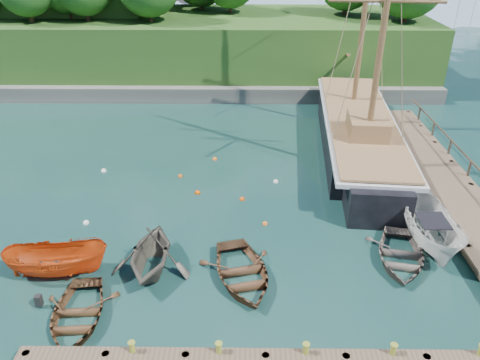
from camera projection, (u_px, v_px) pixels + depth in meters
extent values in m
plane|color=#12332E|center=(247.00, 270.00, 20.94)|extent=(160.00, 160.00, 0.00)
cube|color=brown|center=(448.00, 185.00, 26.71)|extent=(3.20, 24.00, 0.12)
cube|color=black|center=(447.00, 187.00, 26.78)|extent=(3.20, 24.00, 0.20)
cylinder|color=black|center=(375.00, 118.00, 37.21)|extent=(0.28, 0.28, 1.10)
cylinder|color=black|center=(407.00, 118.00, 37.19)|extent=(0.28, 0.28, 1.10)
imported|color=#54361F|center=(78.00, 321.00, 18.27)|extent=(3.31, 4.38, 0.86)
imported|color=#585247|center=(152.00, 269.00, 20.99)|extent=(3.68, 4.22, 2.17)
imported|color=#523521|center=(242.00, 279.00, 20.41)|extent=(4.36, 5.29, 0.95)
imported|color=#5D544C|center=(399.00, 261.00, 21.52)|extent=(3.91, 4.85, 0.89)
imported|color=#CD4611|center=(60.00, 275.00, 20.69)|extent=(4.62, 1.97, 1.75)
imported|color=silver|center=(427.00, 245.00, 22.58)|extent=(2.11, 5.52, 2.13)
cube|color=black|center=(357.00, 141.00, 31.82)|extent=(5.71, 14.24, 2.89)
cube|color=black|center=(344.00, 98.00, 39.61)|extent=(2.86, 4.57, 2.60)
cube|color=black|center=(375.00, 201.00, 24.89)|extent=(3.46, 3.84, 2.74)
cube|color=silver|center=(360.00, 121.00, 31.13)|extent=(6.15, 18.60, 0.25)
cube|color=brown|center=(360.00, 117.00, 31.01)|extent=(5.70, 18.17, 0.12)
cube|color=brown|center=(367.00, 126.00, 28.13)|extent=(2.51, 3.19, 1.20)
cylinder|color=brown|center=(344.00, 54.00, 41.28)|extent=(0.84, 6.89, 1.69)
cylinder|color=brown|center=(385.00, 16.00, 24.50)|extent=(0.36, 0.36, 14.12)
sphere|color=white|center=(86.00, 223.00, 24.22)|extent=(0.33, 0.33, 0.33)
sphere|color=#DF4D00|center=(198.00, 193.00, 26.93)|extent=(0.34, 0.34, 0.34)
sphere|color=#EA520A|center=(242.00, 200.00, 26.30)|extent=(0.31, 0.31, 0.31)
sphere|color=white|center=(276.00, 182.00, 28.09)|extent=(0.32, 0.32, 0.32)
sphere|color=#EA5C0F|center=(180.00, 177.00, 28.71)|extent=(0.29, 0.29, 0.29)
sphere|color=orange|center=(215.00, 160.00, 30.79)|extent=(0.32, 0.32, 0.32)
sphere|color=white|center=(104.00, 171.00, 29.31)|extent=(0.34, 0.34, 0.34)
sphere|color=orange|center=(265.00, 224.00, 24.15)|extent=(0.29, 0.29, 0.29)
cube|color=#474744|center=(157.00, 90.00, 41.77)|extent=(50.00, 4.00, 1.40)
cube|color=#28461B|center=(165.00, 47.00, 45.88)|extent=(50.00, 14.00, 6.00)
cube|color=#28461B|center=(35.00, 18.00, 48.56)|extent=(24.00, 12.00, 10.00)
cylinder|color=#382616|center=(70.00, 11.00, 42.52)|extent=(0.36, 0.36, 1.40)
cylinder|color=#382616|center=(87.00, 13.00, 41.36)|extent=(0.36, 0.36, 1.40)
cylinder|color=#382616|center=(47.00, 0.00, 48.41)|extent=(0.36, 0.36, 1.40)
cylinder|color=#382616|center=(406.00, 14.00, 40.94)|extent=(0.36, 0.36, 1.40)
cylinder|color=#382616|center=(230.00, 6.00, 45.10)|extent=(0.36, 0.36, 1.40)
cylinder|color=#382616|center=(140.00, 7.00, 44.29)|extent=(0.36, 0.36, 1.40)
cylinder|color=#382616|center=(202.00, 2.00, 47.00)|extent=(0.36, 0.36, 1.40)
cylinder|color=#382616|center=(404.00, 12.00, 41.82)|extent=(0.36, 0.36, 1.40)
cylinder|color=#382616|center=(150.00, 14.00, 41.07)|extent=(0.36, 0.36, 1.40)
cylinder|color=#382616|center=(345.00, 7.00, 44.27)|extent=(0.36, 0.36, 1.40)
cylinder|color=#382616|center=(63.00, 5.00, 45.42)|extent=(0.36, 0.36, 1.40)
cylinder|color=#382616|center=(46.00, 5.00, 45.50)|extent=(0.36, 0.36, 1.40)
cylinder|color=#382616|center=(124.00, 6.00, 45.03)|extent=(0.36, 0.36, 1.40)
cylinder|color=#382616|center=(2.00, 8.00, 43.58)|extent=(0.36, 0.36, 1.40)
cylinder|color=#382616|center=(30.00, 14.00, 40.75)|extent=(0.36, 0.36, 1.40)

